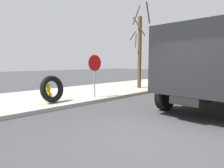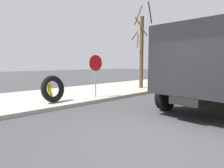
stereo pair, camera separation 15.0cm
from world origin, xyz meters
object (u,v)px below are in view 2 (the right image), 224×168
at_px(fire_hydrant, 49,92).
at_px(loose_tire, 53,89).
at_px(stop_sign, 96,68).
at_px(bare_tree, 141,49).
at_px(dump_truck_orange, 222,68).

distance_m(fire_hydrant, loose_tire, 0.23).
xyz_separation_m(fire_hydrant, stop_sign, (2.19, -0.39, 0.97)).
bearing_deg(bare_tree, dump_truck_orange, -105.66).
height_order(stop_sign, dump_truck_orange, dump_truck_orange).
relative_size(loose_tire, stop_sign, 0.56).
xyz_separation_m(stop_sign, dump_truck_orange, (2.89, -4.57, 0.06)).
distance_m(fire_hydrant, dump_truck_orange, 7.18).
xyz_separation_m(loose_tire, bare_tree, (6.45, 0.48, 1.99)).
relative_size(loose_tire, dump_truck_orange, 0.16).
distance_m(fire_hydrant, stop_sign, 2.43).
xyz_separation_m(dump_truck_orange, bare_tree, (1.49, 5.31, 1.10)).
height_order(loose_tire, stop_sign, stop_sign).
bearing_deg(loose_tire, fire_hydrant, 132.02).
bearing_deg(bare_tree, loose_tire, -175.72).
relative_size(fire_hydrant, dump_truck_orange, 0.11).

